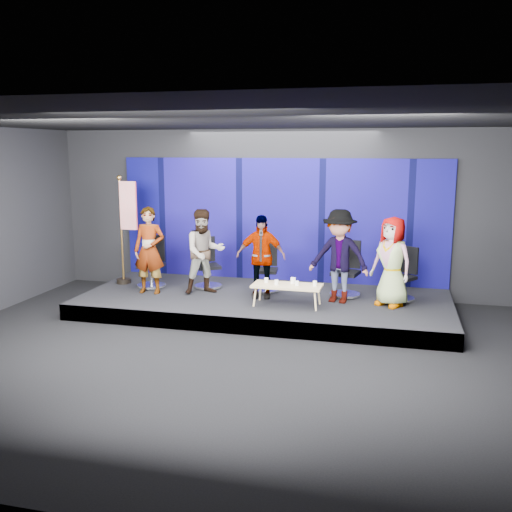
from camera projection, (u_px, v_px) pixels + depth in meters
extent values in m
plane|color=black|center=(227.00, 356.00, 8.66)|extent=(10.00, 10.00, 0.00)
cube|color=black|center=(281.00, 213.00, 12.15)|extent=(10.00, 0.02, 3.50)
cube|color=black|center=(79.00, 322.00, 4.52)|extent=(10.00, 0.02, 3.50)
cube|color=black|center=(225.00, 120.00, 8.01)|extent=(10.00, 8.00, 0.02)
cube|color=black|center=(264.00, 303.00, 11.01)|extent=(7.00, 3.00, 0.30)
cube|color=#06074E|center=(280.00, 220.00, 12.13)|extent=(7.00, 0.08, 2.60)
cylinder|color=silver|center=(152.00, 286.00, 11.68)|extent=(0.62, 0.62, 0.06)
cylinder|color=silver|center=(151.00, 275.00, 11.63)|extent=(0.07, 0.07, 0.39)
cube|color=black|center=(151.00, 266.00, 11.60)|extent=(0.50, 0.50, 0.07)
cube|color=black|center=(155.00, 248.00, 11.76)|extent=(0.43, 0.07, 0.54)
imported|color=black|center=(149.00, 250.00, 11.08)|extent=(0.64, 0.44, 1.70)
cylinder|color=silver|center=(208.00, 286.00, 11.64)|extent=(0.80, 0.80, 0.06)
cylinder|color=silver|center=(208.00, 276.00, 11.60)|extent=(0.07, 0.07, 0.38)
cube|color=black|center=(208.00, 266.00, 11.56)|extent=(0.64, 0.64, 0.07)
cube|color=black|center=(205.00, 249.00, 11.72)|extent=(0.38, 0.27, 0.53)
imported|color=black|center=(204.00, 252.00, 11.05)|extent=(1.02, 0.96, 1.66)
cylinder|color=silver|center=(266.00, 290.00, 11.34)|extent=(0.61, 0.61, 0.06)
cylinder|color=silver|center=(266.00, 280.00, 11.30)|extent=(0.06, 0.06, 0.37)
cube|color=black|center=(266.00, 271.00, 11.27)|extent=(0.49, 0.49, 0.06)
cube|color=black|center=(267.00, 254.00, 11.43)|extent=(0.41, 0.09, 0.50)
imported|color=black|center=(261.00, 256.00, 10.77)|extent=(0.97, 0.49, 1.58)
cylinder|color=silver|center=(345.00, 295.00, 10.97)|extent=(0.71, 0.71, 0.06)
cylinder|color=silver|center=(345.00, 283.00, 10.93)|extent=(0.07, 0.07, 0.40)
cube|color=black|center=(345.00, 273.00, 10.89)|extent=(0.57, 0.57, 0.07)
cube|color=black|center=(350.00, 254.00, 11.04)|extent=(0.44, 0.14, 0.55)
imported|color=black|center=(339.00, 256.00, 10.41)|extent=(1.22, 0.85, 1.72)
cylinder|color=silver|center=(400.00, 299.00, 10.69)|extent=(0.78, 0.78, 0.06)
cylinder|color=silver|center=(400.00, 287.00, 10.65)|extent=(0.07, 0.07, 0.38)
cube|color=black|center=(401.00, 278.00, 10.61)|extent=(0.62, 0.62, 0.07)
cube|color=black|center=(408.00, 260.00, 10.70)|extent=(0.37, 0.27, 0.52)
imported|color=black|center=(392.00, 262.00, 10.19)|extent=(0.94, 0.87, 1.62)
cube|color=tan|center=(287.00, 286.00, 10.26)|extent=(1.26, 0.55, 0.04)
cylinder|color=tan|center=(255.00, 297.00, 10.24)|extent=(0.03, 0.03, 0.35)
cylinder|color=tan|center=(260.00, 291.00, 10.64)|extent=(0.03, 0.03, 0.35)
cylinder|color=tan|center=(315.00, 301.00, 9.97)|extent=(0.03, 0.03, 0.35)
cylinder|color=tan|center=(319.00, 295.00, 10.36)|extent=(0.03, 0.03, 0.35)
cylinder|color=white|center=(266.00, 280.00, 10.43)|extent=(0.07, 0.07, 0.09)
cylinder|color=white|center=(276.00, 282.00, 10.26)|extent=(0.07, 0.07, 0.09)
cylinder|color=white|center=(293.00, 281.00, 10.35)|extent=(0.09, 0.09, 0.11)
cylinder|color=white|center=(297.00, 283.00, 10.19)|extent=(0.07, 0.07, 0.08)
cylinder|color=white|center=(315.00, 283.00, 10.17)|extent=(0.08, 0.08, 0.09)
cylinder|color=black|center=(124.00, 281.00, 12.03)|extent=(0.30, 0.30, 0.09)
cylinder|color=#C38C3E|center=(122.00, 230.00, 11.82)|extent=(0.04, 0.04, 2.07)
sphere|color=#C38C3E|center=(119.00, 178.00, 11.62)|extent=(0.10, 0.10, 0.10)
cube|color=red|center=(128.00, 206.00, 11.66)|extent=(0.36, 0.06, 0.99)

